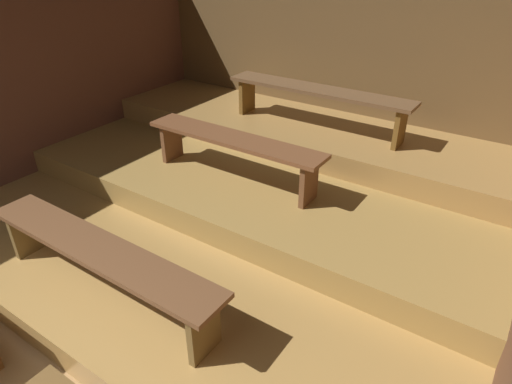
% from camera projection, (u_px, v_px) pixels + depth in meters
% --- Properties ---
extents(ground, '(5.64, 6.06, 0.08)m').
position_uv_depth(ground, '(195.00, 270.00, 4.01)').
color(ground, '#9D7546').
extents(wall_back, '(5.64, 0.06, 2.26)m').
position_uv_depth(wall_back, '(333.00, 77.00, 5.35)').
color(wall_back, brown).
rests_on(wall_back, ground).
extents(wall_left, '(0.06, 6.06, 2.26)m').
position_uv_depth(wall_left, '(9.00, 98.00, 4.63)').
color(wall_left, brown).
rests_on(wall_left, ground).
extents(platform_lower, '(4.84, 3.97, 0.25)m').
position_uv_depth(platform_lower, '(236.00, 223.00, 4.40)').
color(platform_lower, '#A57C40').
rests_on(platform_lower, ground).
extents(platform_middle, '(4.84, 2.55, 0.25)m').
position_uv_depth(platform_middle, '(275.00, 174.00, 4.79)').
color(platform_middle, olive).
rests_on(platform_middle, platform_lower).
extents(platform_upper, '(4.84, 1.22, 0.25)m').
position_uv_depth(platform_upper, '(306.00, 133.00, 5.14)').
color(platform_upper, olive).
rests_on(platform_upper, platform_middle).
extents(bench_lower_center, '(2.15, 0.34, 0.44)m').
position_uv_depth(bench_lower_center, '(99.00, 256.00, 3.15)').
color(bench_lower_center, brown).
rests_on(bench_lower_center, platform_lower).
extents(bench_middle_center, '(1.90, 0.34, 0.44)m').
position_uv_depth(bench_middle_center, '(233.00, 145.00, 4.25)').
color(bench_middle_center, brown).
rests_on(bench_middle_center, platform_middle).
extents(bench_upper_center, '(2.11, 0.34, 0.44)m').
position_uv_depth(bench_upper_center, '(317.00, 96.00, 4.79)').
color(bench_upper_center, brown).
rests_on(bench_upper_center, platform_upper).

